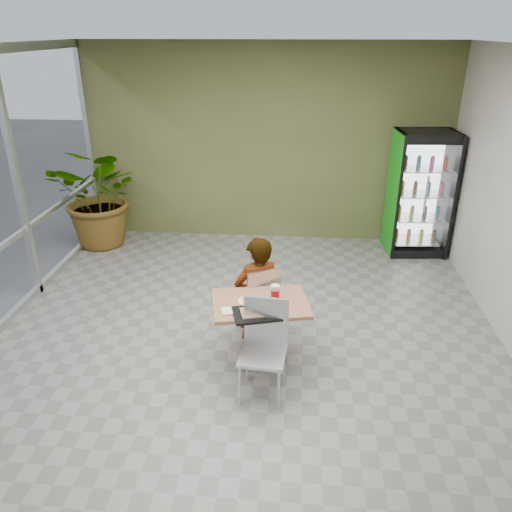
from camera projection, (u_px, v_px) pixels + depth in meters
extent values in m
plane|color=gray|center=(243.00, 352.00, 5.68)|extent=(7.00, 7.00, 0.00)
cube|color=#9E6643|center=(261.00, 304.00, 5.22)|extent=(1.10, 0.87, 0.04)
cylinder|color=silver|center=(260.00, 334.00, 5.37)|extent=(0.10, 0.10, 0.71)
cube|color=silver|center=(260.00, 359.00, 5.51)|extent=(0.56, 0.48, 0.04)
cube|color=silver|center=(258.00, 301.00, 5.86)|extent=(0.55, 0.55, 0.03)
cube|color=silver|center=(264.00, 290.00, 5.60)|extent=(0.37, 0.22, 0.48)
cylinder|color=silver|center=(265.00, 307.00, 6.16)|extent=(0.02, 0.02, 0.44)
cylinder|color=silver|center=(239.00, 313.00, 6.04)|extent=(0.02, 0.02, 0.44)
cylinder|color=silver|center=(277.00, 321.00, 5.87)|extent=(0.02, 0.02, 0.44)
cylinder|color=silver|center=(250.00, 327.00, 5.75)|extent=(0.02, 0.02, 0.44)
cube|color=silver|center=(263.00, 355.00, 4.83)|extent=(0.48, 0.48, 0.03)
cube|color=silver|center=(266.00, 321.00, 4.91)|extent=(0.44, 0.07, 0.52)
cylinder|color=silver|center=(240.00, 385.00, 4.79)|extent=(0.03, 0.03, 0.47)
cylinder|color=silver|center=(279.00, 389.00, 4.73)|extent=(0.03, 0.03, 0.47)
cylinder|color=silver|center=(248.00, 361.00, 5.12)|extent=(0.03, 0.03, 0.47)
cylinder|color=silver|center=(284.00, 365.00, 5.06)|extent=(0.03, 0.03, 0.47)
imported|color=black|center=(257.00, 300.00, 5.80)|extent=(0.68, 0.60, 1.56)
cylinder|color=white|center=(248.00, 301.00, 5.21)|extent=(0.22, 0.22, 0.01)
cylinder|color=white|center=(275.00, 293.00, 5.23)|extent=(0.09, 0.09, 0.15)
cylinder|color=red|center=(275.00, 293.00, 5.23)|extent=(0.09, 0.09, 0.09)
cylinder|color=white|center=(275.00, 286.00, 5.19)|extent=(0.09, 0.09, 0.01)
cube|color=white|center=(229.00, 311.00, 5.02)|extent=(0.18, 0.18, 0.02)
cube|color=black|center=(257.00, 314.00, 4.97)|extent=(0.55, 0.46, 0.03)
cube|color=black|center=(420.00, 194.00, 7.85)|extent=(0.93, 0.75, 1.95)
cube|color=green|center=(391.00, 193.00, 7.89)|extent=(0.07, 0.67, 1.91)
cube|color=silver|center=(425.00, 199.00, 7.55)|extent=(0.70, 0.07, 1.56)
imported|color=#305E25|center=(102.00, 196.00, 8.16)|extent=(1.73, 1.56, 1.70)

